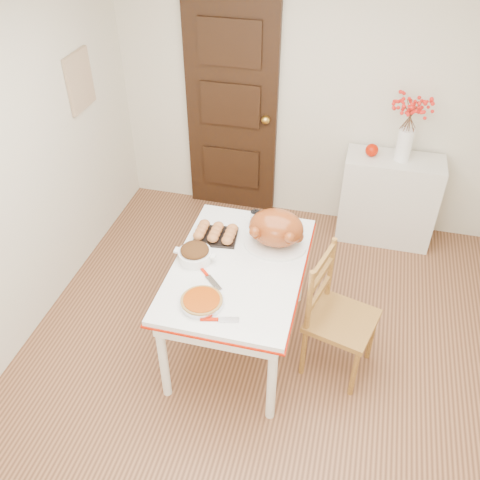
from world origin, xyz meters
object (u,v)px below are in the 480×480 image
(sideboard, at_px, (388,199))
(pumpkin_pie, at_px, (202,301))
(chair_oak, at_px, (342,318))
(kitchen_table, at_px, (238,306))
(turkey_platter, at_px, (276,230))

(sideboard, height_order, pumpkin_pie, sideboard)
(chair_oak, bearing_deg, kitchen_table, 102.21)
(kitchen_table, distance_m, pumpkin_pie, 0.59)
(chair_oak, height_order, turkey_platter, turkey_platter)
(sideboard, relative_size, chair_oak, 0.86)
(chair_oak, relative_size, turkey_platter, 2.19)
(sideboard, relative_size, turkey_platter, 1.89)
(sideboard, bearing_deg, chair_oak, -98.99)
(sideboard, xyz_separation_m, turkey_platter, (-0.79, -1.33, 0.49))
(kitchen_table, relative_size, chair_oak, 1.33)
(chair_oak, xyz_separation_m, pumpkin_pie, (-0.86, -0.37, 0.31))
(kitchen_table, bearing_deg, turkey_platter, 53.55)
(sideboard, xyz_separation_m, chair_oak, (-0.26, -1.63, 0.07))
(turkey_platter, bearing_deg, kitchen_table, -113.55)
(kitchen_table, distance_m, turkey_platter, 0.62)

